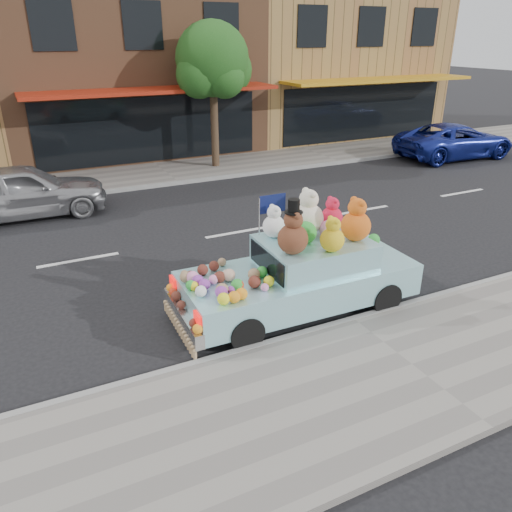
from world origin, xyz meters
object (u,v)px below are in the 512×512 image
street_tree (213,66)px  car_blue (455,141)px  car_silver (23,191)px  art_car (301,270)px

street_tree → car_blue: size_ratio=1.04×
car_blue → car_silver: bearing=93.5°
street_tree → car_silver: size_ratio=1.18×
street_tree → car_silver: (-6.89, -2.82, -2.94)m
street_tree → car_blue: bearing=-15.7°
car_silver → street_tree: bearing=-66.3°
car_silver → car_blue: car_silver is taller
street_tree → car_silver: bearing=-157.7°
car_silver → art_car: bearing=-150.0°
car_blue → art_car: 14.53m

